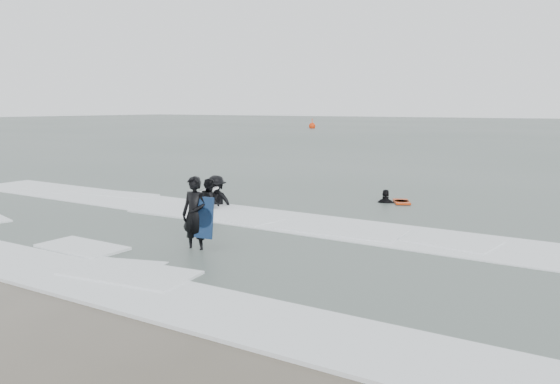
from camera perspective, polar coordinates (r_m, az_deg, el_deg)
The scene contains 8 objects.
ground at distance 11.16m, azimuth -14.02°, elevation -8.99°, with size 320.00×320.00×0.00m, color brown.
surfer_centre at distance 13.07m, azimuth -8.80°, elevation -6.18°, with size 0.66×0.43×1.81m, color black.
surfer_wading at distance 18.08m, azimuth -7.34°, elevation -1.92°, with size 0.78×0.61×1.61m, color black.
surfer_breaker at distance 18.70m, azimuth -6.66°, elevation -1.55°, with size 1.24×0.72×1.93m, color black.
surfer_right_near at distance 19.41m, azimuth 11.00°, elevation -1.27°, with size 0.98×0.41×1.67m, color black.
surf_foam at distance 13.85m, azimuth -2.89°, elevation -5.04°, with size 30.03×9.06×0.09m.
bodyboards at distance 16.62m, azimuth -0.00°, elevation -1.06°, with size 6.28×9.20×1.25m.
buoy at distance 84.12m, azimuth 3.38°, elevation 6.90°, with size 1.00×1.00×1.65m.
Camera 1 is at (7.76, -7.27, 3.38)m, focal length 35.00 mm.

